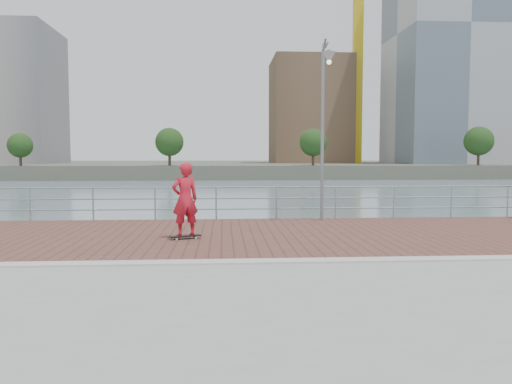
{
  "coord_description": "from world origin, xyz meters",
  "views": [
    {
      "loc": [
        -0.78,
        -9.91,
        2.16
      ],
      "look_at": [
        0.0,
        2.0,
        1.3
      ],
      "focal_mm": 35.0,
      "sensor_mm": 36.0,
      "label": 1
    }
  ],
  "objects": [
    {
      "name": "water",
      "position": [
        0.0,
        0.0,
        -2.0
      ],
      "size": [
        400.0,
        400.0,
        0.0
      ],
      "primitive_type": "plane",
      "color": "slate",
      "rests_on": "ground"
    },
    {
      "name": "brick_lane",
      "position": [
        0.0,
        3.6,
        0.01
      ],
      "size": [
        40.0,
        6.8,
        0.02
      ],
      "primitive_type": "cube",
      "color": "brown",
      "rests_on": "seawall"
    },
    {
      "name": "curb",
      "position": [
        0.0,
        0.0,
        0.03
      ],
      "size": [
        40.0,
        0.4,
        0.06
      ],
      "primitive_type": "cube",
      "color": "#B7B5AD",
      "rests_on": "seawall"
    },
    {
      "name": "far_shore",
      "position": [
        0.0,
        122.5,
        -0.75
      ],
      "size": [
        320.0,
        95.0,
        2.5
      ],
      "primitive_type": "cube",
      "color": "#4C5142",
      "rests_on": "ground"
    },
    {
      "name": "guardrail",
      "position": [
        0.0,
        7.0,
        0.69
      ],
      "size": [
        39.06,
        0.06,
        1.13
      ],
      "color": "#8C9EA8",
      "rests_on": "brick_lane"
    },
    {
      "name": "street_lamp",
      "position": [
        2.5,
        6.09,
        4.02
      ],
      "size": [
        0.41,
        1.2,
        5.66
      ],
      "color": "gray",
      "rests_on": "brick_lane"
    },
    {
      "name": "skateboard",
      "position": [
        -1.77,
        2.95,
        0.09
      ],
      "size": [
        0.82,
        0.49,
        0.09
      ],
      "rotation": [
        0.0,
        0.0,
        0.39
      ],
      "color": "black",
      "rests_on": "brick_lane"
    },
    {
      "name": "skateboarder",
      "position": [
        -1.77,
        2.95,
        1.05
      ],
      "size": [
        0.81,
        0.68,
        1.89
      ],
      "primitive_type": "imported",
      "rotation": [
        0.0,
        0.0,
        3.53
      ],
      "color": "red",
      "rests_on": "skateboard"
    },
    {
      "name": "tower_crane",
      "position": [
        27.36,
        104.0,
        33.5
      ],
      "size": [
        47.0,
        2.0,
        50.7
      ],
      "color": "gold",
      "rests_on": "far_shore"
    },
    {
      "name": "skyline",
      "position": [
        27.95,
        104.16,
        23.61
      ],
      "size": [
        233.0,
        41.0,
        62.46
      ],
      "color": "#ADA38E",
      "rests_on": "far_shore"
    },
    {
      "name": "shoreline_trees",
      "position": [
        24.41,
        77.0,
        4.36
      ],
      "size": [
        169.32,
        5.2,
        6.93
      ],
      "color": "#473323",
      "rests_on": "far_shore"
    }
  ]
}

